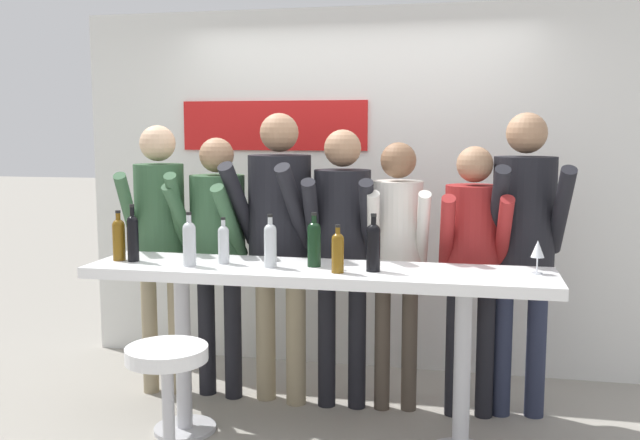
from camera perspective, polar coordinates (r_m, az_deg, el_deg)
The scene contains 19 objects.
back_wall at distance 5.22m, azimuth 2.98°, elevation 2.44°, with size 4.14×0.12×2.61m.
tasting_table at distance 3.91m, azimuth -0.25°, elevation -6.04°, with size 2.54×0.55×1.00m.
bar_stool at distance 3.63m, azimuth -12.08°, elevation -13.43°, with size 0.42×0.42×0.71m.
person_far_left at distance 4.74m, azimuth -12.71°, elevation -0.55°, with size 0.45×0.57×1.77m.
person_left at distance 4.62m, azimuth -8.22°, elevation -1.44°, with size 0.47×0.57×1.69m.
person_center_left at distance 4.47m, azimuth -3.29°, elevation -0.49°, with size 0.54×0.65×1.85m.
person_center at distance 4.38m, azimuth 1.78°, elevation -1.37°, with size 0.44×0.56×1.75m.
person_center_right at distance 4.37m, azimuth 6.20°, elevation -1.94°, with size 0.40×0.53×1.67m.
person_right at distance 4.34m, azimuth 12.11°, elevation -2.44°, with size 0.42×0.53×1.65m.
person_far_right at distance 4.40m, azimuth 15.98°, elevation -0.80°, with size 0.47×0.60×1.85m.
wine_bottle_0 at distance 4.23m, azimuth -15.80°, elevation -1.35°, with size 0.07×0.07×0.29m.
wine_bottle_1 at distance 3.76m, azimuth 4.29°, elevation -2.00°, with size 0.07×0.07×0.31m.
wine_bottle_2 at distance 4.01m, azimuth -7.72°, elevation -1.79°, with size 0.06×0.06×0.26m.
wine_bottle_3 at distance 3.96m, azimuth -10.41°, elevation -1.70°, with size 0.07×0.07×0.30m.
wine_bottle_4 at distance 3.89m, azimuth -0.47°, elevation -1.75°, with size 0.07×0.07×0.30m.
wine_bottle_5 at distance 3.72m, azimuth 1.43°, elevation -2.46°, with size 0.07×0.07×0.25m.
wine_bottle_6 at distance 4.17m, azimuth -14.74°, elevation -1.23°, with size 0.06×0.06×0.33m.
wine_bottle_7 at distance 3.87m, azimuth -4.00°, elevation -1.85°, with size 0.07×0.07×0.29m.
wine_glass_0 at distance 3.86m, azimuth 17.02°, elevation -2.31°, with size 0.07×0.07×0.18m.
Camera 1 is at (0.81, -3.72, 1.74)m, focal length 40.00 mm.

